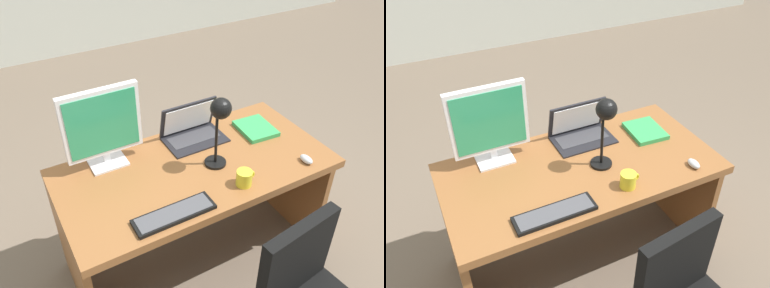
# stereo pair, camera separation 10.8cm
# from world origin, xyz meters

# --- Properties ---
(ground) EXTENTS (12.00, 12.00, 0.00)m
(ground) POSITION_xyz_m (0.00, 1.50, 0.00)
(ground) COLOR #6B5B4C
(desk) EXTENTS (1.52, 0.75, 0.74)m
(desk) POSITION_xyz_m (0.00, 0.04, 0.54)
(desk) COLOR brown
(desk) RESTS_ON ground
(monitor) EXTENTS (0.42, 0.16, 0.46)m
(monitor) POSITION_xyz_m (-0.41, 0.26, 0.99)
(monitor) COLOR silver
(monitor) RESTS_ON desk
(laptop) EXTENTS (0.36, 0.24, 0.22)m
(laptop) POSITION_xyz_m (0.12, 0.26, 0.81)
(laptop) COLOR black
(laptop) RESTS_ON desk
(keyboard) EXTENTS (0.40, 0.12, 0.02)m
(keyboard) POSITION_xyz_m (-0.28, -0.28, 0.75)
(keyboard) COLOR black
(keyboard) RESTS_ON desk
(mouse) EXTENTS (0.05, 0.09, 0.04)m
(mouse) POSITION_xyz_m (0.55, -0.28, 0.76)
(mouse) COLOR #B7BABF
(mouse) RESTS_ON desk
(desk_lamp) EXTENTS (0.12, 0.14, 0.42)m
(desk_lamp) POSITION_xyz_m (0.10, -0.07, 1.05)
(desk_lamp) COLOR black
(desk_lamp) RESTS_ON desk
(book) EXTENTS (0.22, 0.26, 0.03)m
(book) POSITION_xyz_m (0.50, 0.12, 0.75)
(book) COLOR green
(book) RESTS_ON desk
(coffee_mug) EXTENTS (0.11, 0.08, 0.08)m
(coffee_mug) POSITION_xyz_m (0.14, -0.26, 0.78)
(coffee_mug) COLOR yellow
(coffee_mug) RESTS_ON desk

